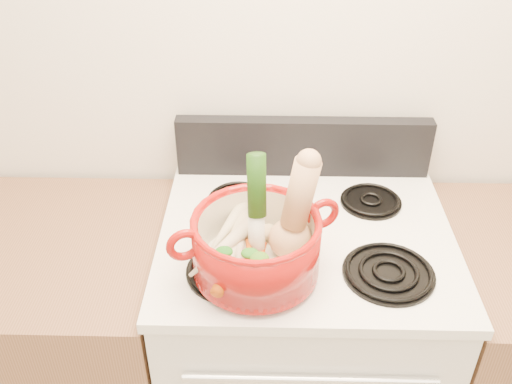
{
  "coord_description": "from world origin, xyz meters",
  "views": [
    {
      "loc": [
        -0.11,
        0.21,
        1.9
      ],
      "look_at": [
        -0.13,
        1.21,
        1.21
      ],
      "focal_mm": 40.0,
      "sensor_mm": 36.0,
      "label": 1
    }
  ],
  "objects_px": {
    "stove_body": "(299,354)",
    "leek": "(257,208)",
    "squash": "(293,209)",
    "dutch_oven": "(256,245)"
  },
  "relations": [
    {
      "from": "dutch_oven",
      "to": "leek",
      "type": "height_order",
      "value": "leek"
    },
    {
      "from": "stove_body",
      "to": "dutch_oven",
      "type": "xyz_separation_m",
      "value": [
        -0.13,
        -0.17,
        0.58
      ]
    },
    {
      "from": "stove_body",
      "to": "leek",
      "type": "distance_m",
      "value": 0.71
    },
    {
      "from": "stove_body",
      "to": "leek",
      "type": "bearing_deg",
      "value": -130.98
    },
    {
      "from": "stove_body",
      "to": "squash",
      "type": "xyz_separation_m",
      "value": [
        -0.05,
        -0.14,
        0.67
      ]
    },
    {
      "from": "stove_body",
      "to": "squash",
      "type": "distance_m",
      "value": 0.69
    },
    {
      "from": "stove_body",
      "to": "leek",
      "type": "height_order",
      "value": "leek"
    },
    {
      "from": "squash",
      "to": "leek",
      "type": "height_order",
      "value": "leek"
    },
    {
      "from": "dutch_oven",
      "to": "squash",
      "type": "relative_size",
      "value": 1.14
    },
    {
      "from": "stove_body",
      "to": "leek",
      "type": "xyz_separation_m",
      "value": [
        -0.13,
        -0.15,
        0.68
      ]
    }
  ]
}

